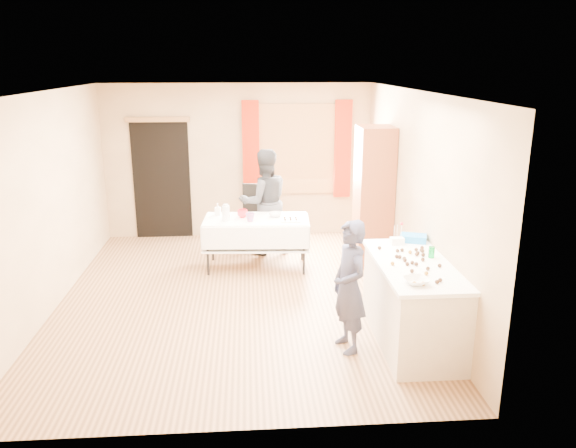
{
  "coord_description": "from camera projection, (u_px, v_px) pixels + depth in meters",
  "views": [
    {
      "loc": [
        0.15,
        -6.75,
        2.93
      ],
      "look_at": [
        0.65,
        0.0,
        0.97
      ],
      "focal_mm": 35.0,
      "sensor_mm": 36.0,
      "label": 1
    }
  ],
  "objects": [
    {
      "name": "cabinet",
      "position": [
        373.0,
        197.0,
        8.22
      ],
      "size": [
        0.5,
        0.6,
        2.05
      ],
      "primitive_type": "cube",
      "color": "brown",
      "rests_on": "floor"
    },
    {
      "name": "cake_balls",
      "position": [
        414.0,
        261.0,
        5.87
      ],
      "size": [
        0.52,
        1.11,
        0.04
      ],
      "color": "#3F2314",
      "rests_on": "counter"
    },
    {
      "name": "counter",
      "position": [
        413.0,
        303.0,
        6.0
      ],
      "size": [
        0.79,
        1.67,
        0.91
      ],
      "color": "beige",
      "rests_on": "floor"
    },
    {
      "name": "wall_back",
      "position": [
        238.0,
        161.0,
        9.55
      ],
      "size": [
        4.5,
        0.02,
        2.6
      ],
      "primitive_type": "cube",
      "color": "tan",
      "rests_on": "floor"
    },
    {
      "name": "mixing_bowl",
      "position": [
        416.0,
        281.0,
        5.3
      ],
      "size": [
        0.31,
        0.31,
        0.06
      ],
      "primitive_type": "imported",
      "rotation": [
        0.0,
        0.0,
        0.17
      ],
      "color": "white",
      "rests_on": "counter"
    },
    {
      "name": "girl",
      "position": [
        349.0,
        287.0,
        5.77
      ],
      "size": [
        0.69,
        0.6,
        1.41
      ],
      "primitive_type": "imported",
      "rotation": [
        0.0,
        0.0,
        -1.3
      ],
      "color": "#2A2B46",
      "rests_on": "floor"
    },
    {
      "name": "ceiling",
      "position": [
        233.0,
        90.0,
        6.54
      ],
      "size": [
        4.5,
        5.5,
        0.02
      ],
      "primitive_type": "cube",
      "color": "white",
      "rests_on": "floor"
    },
    {
      "name": "door_lintel",
      "position": [
        158.0,
        119.0,
        9.2
      ],
      "size": [
        1.05,
        0.06,
        0.08
      ],
      "primitive_type": "cube",
      "color": "olive",
      "rests_on": "wall_back"
    },
    {
      "name": "chair",
      "position": [
        254.0,
        229.0,
        9.16
      ],
      "size": [
        0.49,
        0.49,
        1.03
      ],
      "rotation": [
        0.0,
        0.0,
        -0.17
      ],
      "color": "black",
      "rests_on": "floor"
    },
    {
      "name": "blue_basket",
      "position": [
        413.0,
        238.0,
        6.55
      ],
      "size": [
        0.35,
        0.29,
        0.08
      ],
      "primitive_type": "cube",
      "rotation": [
        0.0,
        0.0,
        -0.33
      ],
      "color": "#1A80E0",
      "rests_on": "counter"
    },
    {
      "name": "woman",
      "position": [
        264.0,
        202.0,
        8.75
      ],
      "size": [
        1.09,
        0.99,
        1.66
      ],
      "primitive_type": "imported",
      "rotation": [
        0.0,
        0.0,
        3.38
      ],
      "color": "black",
      "rests_on": "floor"
    },
    {
      "name": "party_table",
      "position": [
        257.0,
        238.0,
        8.21
      ],
      "size": [
        1.56,
        0.86,
        0.75
      ],
      "rotation": [
        0.0,
        0.0,
        -0.05
      ],
      "color": "black",
      "rests_on": "floor"
    },
    {
      "name": "curtain_left",
      "position": [
        251.0,
        150.0,
        9.43
      ],
      "size": [
        0.28,
        0.06,
        1.65
      ],
      "primitive_type": "cube",
      "color": "#B21B04",
      "rests_on": "wall_back"
    },
    {
      "name": "wall_right",
      "position": [
        415.0,
        196.0,
        7.07
      ],
      "size": [
        0.02,
        5.5,
        2.6
      ],
      "primitive_type": "cube",
      "color": "tan",
      "rests_on": "floor"
    },
    {
      "name": "cup_red",
      "position": [
        243.0,
        214.0,
        8.16
      ],
      "size": [
        0.23,
        0.23,
        0.12
      ],
      "primitive_type": "imported",
      "rotation": [
        0.0,
        0.0,
        -0.28
      ],
      "color": "red",
      "rests_on": "party_table"
    },
    {
      "name": "soda_can",
      "position": [
        432.0,
        252.0,
        6.01
      ],
      "size": [
        0.07,
        0.07,
        0.12
      ],
      "primitive_type": "cylinder",
      "rotation": [
        0.0,
        0.0,
        0.02
      ],
      "color": "#088D2D",
      "rests_on": "counter"
    },
    {
      "name": "window_pane",
      "position": [
        297.0,
        149.0,
        9.51
      ],
      "size": [
        1.2,
        0.02,
        1.4
      ],
      "primitive_type": "cube",
      "color": "white",
      "rests_on": "wall_back"
    },
    {
      "name": "pastry_tray",
      "position": [
        291.0,
        220.0,
        7.99
      ],
      "size": [
        0.29,
        0.21,
        0.02
      ],
      "primitive_type": "cube",
      "rotation": [
        0.0,
        0.0,
        -0.03
      ],
      "color": "white",
      "rests_on": "party_table"
    },
    {
      "name": "pitcher",
      "position": [
        226.0,
        213.0,
        7.97
      ],
      "size": [
        0.13,
        0.13,
        0.22
      ],
      "primitive_type": "cylinder",
      "rotation": [
        0.0,
        0.0,
        -0.26
      ],
      "color": "silver",
      "rests_on": "party_table"
    },
    {
      "name": "wall_front",
      "position": [
        230.0,
        285.0,
        4.26
      ],
      "size": [
        4.5,
        0.02,
        2.6
      ],
      "primitive_type": "cube",
      "color": "tan",
      "rests_on": "floor"
    },
    {
      "name": "floor",
      "position": [
        238.0,
        298.0,
        7.27
      ],
      "size": [
        4.5,
        5.5,
        0.02
      ],
      "primitive_type": "cube",
      "color": "#9E7047",
      "rests_on": "ground"
    },
    {
      "name": "window_frame",
      "position": [
        297.0,
        149.0,
        9.53
      ],
      "size": [
        1.32,
        0.06,
        1.52
      ],
      "primitive_type": "cube",
      "color": "olive",
      "rests_on": "wall_back"
    },
    {
      "name": "bottle",
      "position": [
        218.0,
        209.0,
        8.28
      ],
      "size": [
        0.11,
        0.11,
        0.18
      ],
      "primitive_type": "imported",
      "rotation": [
        0.0,
        0.0,
        -0.19
      ],
      "color": "white",
      "rests_on": "party_table"
    },
    {
      "name": "cup_rainbow",
      "position": [
        250.0,
        217.0,
        7.95
      ],
      "size": [
        0.22,
        0.22,
        0.12
      ],
      "primitive_type": "imported",
      "rotation": [
        0.0,
        0.0,
        -0.39
      ],
      "color": "red",
      "rests_on": "party_table"
    },
    {
      "name": "doorway",
      "position": [
        162.0,
        180.0,
        9.52
      ],
      "size": [
        0.95,
        0.04,
        2.0
      ],
      "primitive_type": "cube",
      "color": "black",
      "rests_on": "floor"
    },
    {
      "name": "wall_left",
      "position": [
        47.0,
        203.0,
        6.75
      ],
      "size": [
        0.02,
        5.5,
        2.6
      ],
      "primitive_type": "cube",
      "color": "tan",
      "rests_on": "floor"
    },
    {
      "name": "curtain_right",
      "position": [
        343.0,
        149.0,
        9.54
      ],
      "size": [
        0.28,
        0.06,
        1.65
      ],
      "primitive_type": "cube",
      "color": "#B21B04",
      "rests_on": "wall_back"
    },
    {
      "name": "foam_block",
      "position": [
        397.0,
        241.0,
        6.45
      ],
      "size": [
        0.16,
        0.11,
        0.08
      ],
      "primitive_type": "cube",
      "rotation": [
        0.0,
        0.0,
        0.06
      ],
      "color": "white",
      "rests_on": "counter"
    },
    {
      "name": "small_bowl",
      "position": [
        275.0,
        215.0,
        8.21
      ],
      "size": [
        0.25,
        0.25,
        0.06
      ],
      "primitive_type": "imported",
      "rotation": [
        0.0,
        0.0,
        -0.14
      ],
      "color": "white",
      "rests_on": "party_table"
    }
  ]
}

